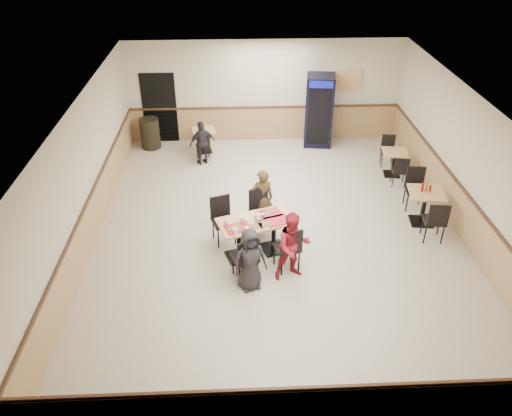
{
  "coord_description": "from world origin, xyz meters",
  "views": [
    {
      "loc": [
        -0.91,
        -9.1,
        6.41
      ],
      "look_at": [
        -0.51,
        -0.5,
        0.96
      ],
      "focal_mm": 35.0,
      "sensor_mm": 36.0,
      "label": 1
    }
  ],
  "objects_px": {
    "diner_woman_left": "(250,260)",
    "side_table_far": "(394,159)",
    "back_table": "(204,137)",
    "pepsi_cooler": "(319,111)",
    "main_table": "(257,232)",
    "lone_diner": "(202,143)",
    "diner_man_opposite": "(262,198)",
    "trash_bin": "(150,133)",
    "diner_woman_right": "(293,246)",
    "side_table_near": "(425,202)"
  },
  "relations": [
    {
      "from": "diner_woman_left",
      "to": "lone_diner",
      "type": "distance_m",
      "value": 5.34
    },
    {
      "from": "diner_woman_left",
      "to": "side_table_near",
      "type": "xyz_separation_m",
      "value": [
        4.0,
        2.03,
        -0.12
      ]
    },
    {
      "from": "diner_man_opposite",
      "to": "main_table",
      "type": "bearing_deg",
      "value": 71.2
    },
    {
      "from": "main_table",
      "to": "trash_bin",
      "type": "distance_m",
      "value": 6.03
    },
    {
      "from": "diner_woman_right",
      "to": "back_table",
      "type": "distance_m",
      "value": 6.04
    },
    {
      "from": "main_table",
      "to": "back_table",
      "type": "relative_size",
      "value": 2.3
    },
    {
      "from": "side_table_far",
      "to": "trash_bin",
      "type": "bearing_deg",
      "value": 163.15
    },
    {
      "from": "main_table",
      "to": "trash_bin",
      "type": "relative_size",
      "value": 1.91
    },
    {
      "from": "side_table_near",
      "to": "trash_bin",
      "type": "distance_m",
      "value": 7.97
    },
    {
      "from": "diner_woman_right",
      "to": "side_table_far",
      "type": "bearing_deg",
      "value": 37.68
    },
    {
      "from": "main_table",
      "to": "side_table_near",
      "type": "xyz_separation_m",
      "value": [
        3.83,
        0.98,
        -0.01
      ]
    },
    {
      "from": "lone_diner",
      "to": "trash_bin",
      "type": "distance_m",
      "value": 1.95
    },
    {
      "from": "diner_woman_right",
      "to": "diner_man_opposite",
      "type": "relative_size",
      "value": 1.02
    },
    {
      "from": "diner_man_opposite",
      "to": "back_table",
      "type": "distance_m",
      "value": 4.18
    },
    {
      "from": "lone_diner",
      "to": "pepsi_cooler",
      "type": "distance_m",
      "value": 3.58
    },
    {
      "from": "diner_woman_left",
      "to": "side_table_far",
      "type": "distance_m",
      "value": 5.87
    },
    {
      "from": "lone_diner",
      "to": "side_table_far",
      "type": "relative_size",
      "value": 1.72
    },
    {
      "from": "diner_woman_left",
      "to": "side_table_near",
      "type": "distance_m",
      "value": 4.48
    },
    {
      "from": "diner_woman_left",
      "to": "pepsi_cooler",
      "type": "distance_m",
      "value": 6.78
    },
    {
      "from": "lone_diner",
      "to": "back_table",
      "type": "relative_size",
      "value": 1.68
    },
    {
      "from": "diner_woman_left",
      "to": "main_table",
      "type": "bearing_deg",
      "value": 62.07
    },
    {
      "from": "side_table_far",
      "to": "diner_woman_left",
      "type": "bearing_deg",
      "value": -132.46
    },
    {
      "from": "diner_man_opposite",
      "to": "pepsi_cooler",
      "type": "relative_size",
      "value": 0.68
    },
    {
      "from": "diner_man_opposite",
      "to": "back_table",
      "type": "bearing_deg",
      "value": -78.96
    },
    {
      "from": "diner_woman_left",
      "to": "diner_man_opposite",
      "type": "distance_m",
      "value": 2.12
    },
    {
      "from": "diner_man_opposite",
      "to": "side_table_far",
      "type": "relative_size",
      "value": 1.94
    },
    {
      "from": "diner_man_opposite",
      "to": "lone_diner",
      "type": "distance_m",
      "value": 3.46
    },
    {
      "from": "diner_man_opposite",
      "to": "diner_woman_right",
      "type": "bearing_deg",
      "value": 95.73
    },
    {
      "from": "main_table",
      "to": "diner_woman_left",
      "type": "distance_m",
      "value": 1.06
    },
    {
      "from": "lone_diner",
      "to": "diner_woman_right",
      "type": "bearing_deg",
      "value": 86.9
    },
    {
      "from": "trash_bin",
      "to": "main_table",
      "type": "bearing_deg",
      "value": -61.51
    },
    {
      "from": "diner_man_opposite",
      "to": "lone_diner",
      "type": "relative_size",
      "value": 1.13
    },
    {
      "from": "diner_woman_right",
      "to": "side_table_far",
      "type": "height_order",
      "value": "diner_woman_right"
    },
    {
      "from": "diner_woman_right",
      "to": "back_table",
      "type": "xyz_separation_m",
      "value": [
        -1.95,
        5.71,
        -0.27
      ]
    },
    {
      "from": "main_table",
      "to": "diner_woman_right",
      "type": "xyz_separation_m",
      "value": [
        0.66,
        -0.76,
        0.17
      ]
    },
    {
      "from": "pepsi_cooler",
      "to": "trash_bin",
      "type": "height_order",
      "value": "pepsi_cooler"
    },
    {
      "from": "diner_woman_right",
      "to": "pepsi_cooler",
      "type": "height_order",
      "value": "pepsi_cooler"
    },
    {
      "from": "back_table",
      "to": "pepsi_cooler",
      "type": "distance_m",
      "value": 3.44
    },
    {
      "from": "side_table_near",
      "to": "side_table_far",
      "type": "xyz_separation_m",
      "value": [
        -0.04,
        2.3,
        -0.08
      ]
    },
    {
      "from": "lone_diner",
      "to": "diner_man_opposite",
      "type": "bearing_deg",
      "value": 90.34
    },
    {
      "from": "pepsi_cooler",
      "to": "trash_bin",
      "type": "bearing_deg",
      "value": -171.61
    },
    {
      "from": "main_table",
      "to": "side_table_far",
      "type": "xyz_separation_m",
      "value": [
        3.79,
        3.28,
        -0.1
      ]
    },
    {
      "from": "trash_bin",
      "to": "diner_woman_right",
      "type": "bearing_deg",
      "value": -59.73
    },
    {
      "from": "lone_diner",
      "to": "side_table_far",
      "type": "bearing_deg",
      "value": 145.33
    },
    {
      "from": "side_table_near",
      "to": "back_table",
      "type": "xyz_separation_m",
      "value": [
        -5.12,
        3.97,
        -0.08
      ]
    },
    {
      "from": "lone_diner",
      "to": "pepsi_cooler",
      "type": "bearing_deg",
      "value": 174.44
    },
    {
      "from": "side_table_far",
      "to": "lone_diner",
      "type": "bearing_deg",
      "value": 169.99
    },
    {
      "from": "lone_diner",
      "to": "side_table_far",
      "type": "distance_m",
      "value": 5.16
    },
    {
      "from": "diner_woman_left",
      "to": "lone_diner",
      "type": "xyz_separation_m",
      "value": [
        -1.12,
        5.22,
        -0.03
      ]
    },
    {
      "from": "back_table",
      "to": "pepsi_cooler",
      "type": "xyz_separation_m",
      "value": [
        3.36,
        0.39,
        0.59
      ]
    }
  ]
}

